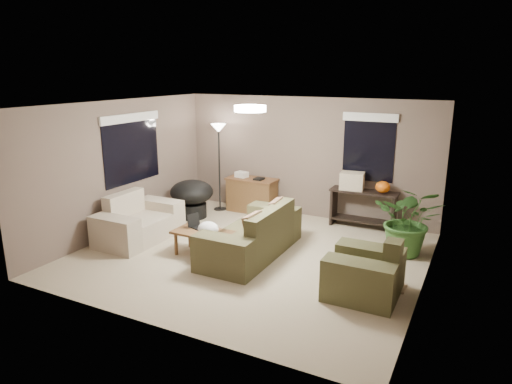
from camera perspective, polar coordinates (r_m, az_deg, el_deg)
The scene contains 20 objects.
room_shell at distance 7.39m, azimuth -0.70°, elevation 1.14°, with size 5.50×5.50×5.50m.
main_sofa at distance 7.70m, azimuth -0.30°, elevation -5.74°, with size 0.95×2.20×0.85m.
throw_pillows at distance 7.47m, azimuth 1.44°, elevation -3.50°, with size 0.27×1.36×0.47m.
loveseat at distance 8.65m, azimuth -14.53°, elevation -3.84°, with size 0.90×1.60×0.85m.
armchair at distance 6.55m, azimuth 13.49°, elevation -9.98°, with size 0.95×1.00×0.85m.
coffee_table at distance 7.70m, azimuth -6.61°, elevation -5.33°, with size 1.00×0.55×0.42m.
laptop at distance 7.82m, azimuth -7.26°, elevation -4.07°, with size 0.43×0.33×0.24m.
plastic_bag at distance 7.41m, azimuth -6.00°, elevation -4.62°, with size 0.34×0.31×0.24m, color white.
desk at distance 9.99m, azimuth -0.53°, elevation -0.36°, with size 1.10×0.50×0.75m.
desk_papers at distance 9.94m, azimuth -1.36°, elevation 2.09°, with size 0.68×0.28×0.12m.
console_table at distance 9.20m, azimuth 13.26°, elevation -1.72°, with size 1.30×0.40×0.75m.
pumpkin at distance 9.02m, azimuth 15.57°, elevation 0.60°, with size 0.28×0.28×0.23m, color orange.
cardboard_box at distance 9.14m, azimuth 11.92°, elevation 1.37°, with size 0.45×0.34×0.34m, color beige.
papasan_chair at distance 9.67m, azimuth -8.02°, elevation -0.48°, with size 1.11×1.11×0.80m.
floor_lamp at distance 9.92m, azimuth -4.69°, elevation 6.69°, with size 0.32×0.32×1.91m.
ceiling_fixture at distance 7.20m, azimuth -0.74°, elevation 10.38°, with size 0.50×0.50×0.10m, color white.
houseplant at distance 8.05m, azimuth 18.57°, elevation -4.26°, with size 1.09×1.21×0.95m, color #2D5923.
cat_scratching_post at distance 6.88m, azimuth 17.01°, elevation -9.76°, with size 0.32×0.32×0.50m.
window_left at distance 9.08m, azimuth -15.32°, elevation 6.65°, with size 0.05×1.56×1.33m.
window_back at distance 9.14m, azimuth 13.98°, elevation 6.80°, with size 1.06×0.05×1.33m.
Camera 1 is at (3.34, -6.35, 3.01)m, focal length 32.00 mm.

